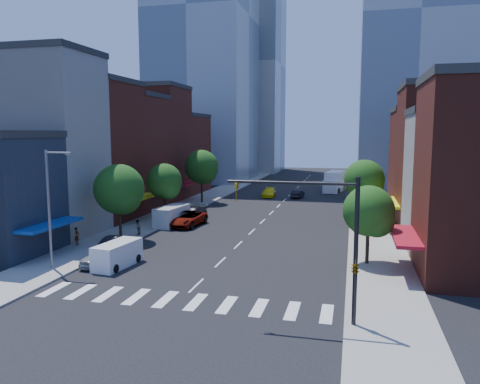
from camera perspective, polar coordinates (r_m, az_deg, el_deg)
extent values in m
plane|color=black|center=(32.83, -5.35, -11.29)|extent=(220.00, 220.00, 0.00)
cube|color=gray|center=(73.76, -4.43, -0.82)|extent=(5.00, 120.00, 0.15)
cube|color=gray|center=(70.20, 15.37, -1.47)|extent=(5.00, 120.00, 0.15)
cube|color=silver|center=(30.17, -7.26, -13.01)|extent=(19.00, 3.00, 0.01)
cube|color=beige|center=(51.88, -23.46, 5.09)|extent=(12.00, 8.00, 18.00)
cube|color=#581E14|center=(58.92, -18.42, 4.54)|extent=(12.00, 9.00, 16.00)
cube|color=#592016|center=(66.29, -14.51, 4.51)|extent=(12.00, 8.00, 15.00)
cube|color=#581E14|center=(73.85, -11.41, 5.64)|extent=(12.00, 9.00, 17.00)
cube|color=#592016|center=(82.63, -8.59, 4.47)|extent=(12.00, 10.00, 13.00)
cube|color=beige|center=(45.89, 27.16, 0.93)|extent=(12.00, 8.00, 12.00)
cube|color=#581E14|center=(54.54, 25.08, 3.51)|extent=(12.00, 10.00, 15.00)
cube|color=#592016|center=(64.42, 23.30, 3.18)|extent=(12.00, 10.00, 13.00)
cube|color=#8C99A8|center=(107.34, -4.47, 20.49)|extent=(20.00, 22.00, 70.00)
cube|color=#9EA5AD|center=(93.97, 20.46, 18.86)|extent=(18.00, 20.00, 60.00)
cube|color=#9EA5AD|center=(128.76, 0.90, 15.12)|extent=(18.00, 18.00, 56.00)
cylinder|color=black|center=(25.68, 13.93, -7.12)|extent=(0.24, 0.24, 8.00)
cylinder|color=black|center=(25.25, 6.22, 1.12)|extent=(7.00, 0.16, 0.16)
imported|color=gold|center=(25.87, -0.40, -0.03)|extent=(0.22, 0.18, 1.10)
imported|color=gold|center=(25.88, 13.88, -8.84)|extent=(0.48, 2.24, 0.90)
cylinder|color=slate|center=(38.10, -22.26, -2.01)|extent=(0.20, 0.20, 9.00)
cylinder|color=slate|center=(37.11, -21.33, 4.48)|extent=(2.00, 0.14, 0.14)
cube|color=slate|center=(36.60, -20.17, 4.43)|extent=(0.50, 0.25, 0.18)
cylinder|color=black|center=(46.62, -14.40, -3.24)|extent=(0.28, 0.28, 3.92)
sphere|color=#234B15|center=(46.19, -14.52, 0.35)|extent=(4.80, 4.80, 4.80)
sphere|color=#234B15|center=(45.73, -14.00, -0.59)|extent=(3.36, 3.36, 3.36)
cylinder|color=black|center=(56.44, -9.16, -1.44)|extent=(0.28, 0.28, 3.64)
sphere|color=#234B15|center=(56.10, -9.21, 1.32)|extent=(4.20, 4.20, 4.20)
sphere|color=#234B15|center=(55.66, -8.75, 0.61)|extent=(2.94, 2.94, 2.94)
cylinder|color=black|center=(69.40, -4.69, 0.48)|extent=(0.28, 0.28, 4.20)
sphere|color=#234B15|center=(69.10, -4.71, 3.08)|extent=(5.00, 5.00, 5.00)
sphere|color=#234B15|center=(68.68, -4.31, 2.43)|extent=(3.50, 3.50, 3.50)
cylinder|color=black|center=(38.39, 15.28, -5.94)|extent=(0.28, 0.28, 3.36)
sphere|color=#234B15|center=(37.91, 15.40, -2.23)|extent=(4.00, 4.00, 4.00)
sphere|color=#234B15|center=(37.74, 16.30, -3.23)|extent=(2.80, 2.80, 2.80)
cylinder|color=black|center=(56.03, 14.81, -1.51)|extent=(0.28, 0.28, 3.92)
sphere|color=#234B15|center=(55.67, 14.91, 1.48)|extent=(4.60, 4.60, 4.60)
sphere|color=#234B15|center=(55.46, 15.51, 0.71)|extent=(3.22, 3.22, 3.22)
imported|color=#A1A1A5|center=(38.97, -16.44, -7.38)|extent=(1.88, 4.57, 1.55)
imported|color=black|center=(41.52, -15.26, -6.43)|extent=(1.89, 4.83, 1.57)
imported|color=#999999|center=(52.73, -6.41, -3.27)|extent=(3.31, 6.18, 1.65)
imported|color=black|center=(56.47, -5.82, -2.61)|extent=(2.68, 5.52, 1.55)
cube|color=white|center=(38.10, -14.71, -7.38)|extent=(2.29, 4.70, 1.91)
cube|color=black|center=(36.67, -16.25, -7.57)|extent=(1.77, 1.08, 0.82)
cylinder|color=black|center=(37.53, -17.06, -8.70)|extent=(0.30, 0.71, 0.69)
cylinder|color=black|center=(36.59, -14.99, -9.03)|extent=(0.30, 0.71, 0.69)
cylinder|color=black|center=(39.93, -14.39, -7.63)|extent=(0.30, 0.71, 0.69)
cylinder|color=black|center=(39.06, -12.39, -7.91)|extent=(0.30, 0.71, 0.69)
cube|color=silver|center=(53.25, -8.33, -2.91)|extent=(2.60, 5.37, 2.18)
cube|color=black|center=(51.49, -9.36, -2.93)|extent=(2.02, 1.23, 0.93)
cylinder|color=black|center=(52.31, -10.13, -3.94)|extent=(0.34, 0.81, 0.79)
cylinder|color=black|center=(51.42, -8.31, -4.10)|extent=(0.34, 0.81, 0.79)
cylinder|color=black|center=(55.34, -8.31, -3.29)|extent=(0.34, 0.81, 0.79)
cylinder|color=black|center=(54.50, -6.58, -3.42)|extent=(0.34, 0.81, 0.79)
imported|color=#FFF00D|center=(76.22, 3.54, -0.07)|extent=(2.21, 4.92, 1.40)
imported|color=black|center=(75.42, 7.04, -0.23)|extent=(1.91, 4.12, 1.31)
imported|color=#999999|center=(89.99, 11.17, 0.92)|extent=(1.90, 4.10, 1.36)
cube|color=silver|center=(85.17, 11.53, 1.29)|extent=(3.60, 7.44, 3.52)
cube|color=silver|center=(81.15, 10.99, 0.62)|extent=(2.67, 2.29, 2.20)
cylinder|color=black|center=(82.32, 10.27, 0.23)|extent=(0.46, 1.03, 0.99)
cylinder|color=black|center=(81.88, 11.93, 0.15)|extent=(0.46, 1.03, 0.99)
cylinder|color=black|center=(87.14, 10.91, 0.60)|extent=(0.46, 1.03, 0.99)
cylinder|color=black|center=(86.73, 12.48, 0.53)|extent=(0.46, 1.03, 0.99)
imported|color=#999999|center=(45.71, -19.26, -5.10)|extent=(0.51, 0.66, 1.63)
imported|color=#999999|center=(48.35, -12.40, -4.24)|extent=(0.62, 0.78, 1.54)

